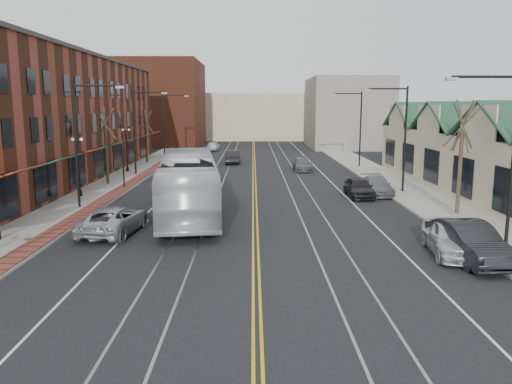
{
  "coord_description": "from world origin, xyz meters",
  "views": [
    {
      "loc": [
        -0.13,
        -16.08,
        6.74
      ],
      "look_at": [
        0.04,
        11.05,
        2.0
      ],
      "focal_mm": 35.0,
      "sensor_mm": 36.0,
      "label": 1
    }
  ],
  "objects_px": {
    "transit_bus": "(188,185)",
    "parked_car_b": "(469,242)",
    "parked_car_d": "(359,187)",
    "parked_suv": "(114,220)",
    "parked_car_a": "(451,237)",
    "parked_car_c": "(377,186)"
  },
  "relations": [
    {
      "from": "transit_bus",
      "to": "parked_car_b",
      "type": "height_order",
      "value": "transit_bus"
    },
    {
      "from": "parked_car_a",
      "to": "parked_car_c",
      "type": "bearing_deg",
      "value": 95.4
    },
    {
      "from": "transit_bus",
      "to": "parked_car_b",
      "type": "distance_m",
      "value": 16.21
    },
    {
      "from": "parked_car_b",
      "to": "parked_car_c",
      "type": "height_order",
      "value": "parked_car_b"
    },
    {
      "from": "parked_car_b",
      "to": "parked_car_c",
      "type": "bearing_deg",
      "value": 85.11
    },
    {
      "from": "parked_car_d",
      "to": "parked_suv",
      "type": "bearing_deg",
      "value": -145.92
    },
    {
      "from": "parked_car_a",
      "to": "parked_car_b",
      "type": "relative_size",
      "value": 0.93
    },
    {
      "from": "parked_car_d",
      "to": "transit_bus",
      "type": "bearing_deg",
      "value": -152.87
    },
    {
      "from": "transit_bus",
      "to": "parked_car_a",
      "type": "distance_m",
      "value": 15.36
    },
    {
      "from": "parked_suv",
      "to": "parked_car_b",
      "type": "height_order",
      "value": "parked_car_b"
    },
    {
      "from": "parked_suv",
      "to": "parked_car_b",
      "type": "distance_m",
      "value": 17.47
    },
    {
      "from": "parked_car_b",
      "to": "parked_car_d",
      "type": "bearing_deg",
      "value": 91.03
    },
    {
      "from": "parked_suv",
      "to": "parked_car_d",
      "type": "relative_size",
      "value": 1.22
    },
    {
      "from": "parked_car_a",
      "to": "parked_car_d",
      "type": "xyz_separation_m",
      "value": [
        -1.16,
        14.35,
        -0.08
      ]
    },
    {
      "from": "parked_car_c",
      "to": "parked_car_a",
      "type": "bearing_deg",
      "value": -89.87
    },
    {
      "from": "parked_car_a",
      "to": "parked_car_c",
      "type": "distance_m",
      "value": 15.46
    },
    {
      "from": "transit_bus",
      "to": "parked_car_b",
      "type": "xyz_separation_m",
      "value": [
        13.37,
        -9.11,
        -1.09
      ]
    },
    {
      "from": "parked_car_b",
      "to": "parked_car_a",
      "type": "bearing_deg",
      "value": 109.99
    },
    {
      "from": "parked_suv",
      "to": "parked_car_d",
      "type": "height_order",
      "value": "parked_car_d"
    },
    {
      "from": "parked_suv",
      "to": "parked_car_d",
      "type": "distance_m",
      "value": 18.48
    },
    {
      "from": "parked_car_c",
      "to": "parked_car_d",
      "type": "xyz_separation_m",
      "value": [
        -1.58,
        -1.1,
        0.06
      ]
    },
    {
      "from": "transit_bus",
      "to": "parked_car_b",
      "type": "bearing_deg",
      "value": 138.89
    }
  ]
}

